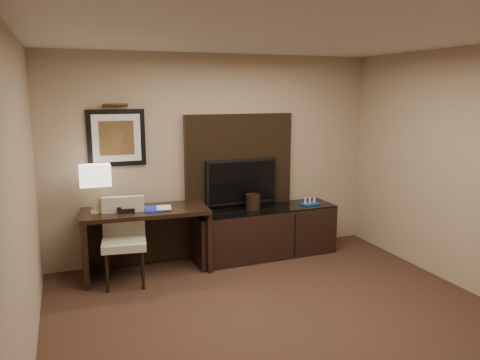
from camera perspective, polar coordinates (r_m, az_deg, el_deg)
name	(u,v)px	position (r m, az deg, el deg)	size (l,w,h in m)	color
floor	(303,340)	(4.52, 7.64, -18.79)	(4.50, 5.00, 0.01)	#352018
ceiling	(311,30)	(3.96, 8.66, 17.68)	(4.50, 5.00, 0.01)	silver
wall_back	(217,157)	(6.30, -2.87, 2.86)	(4.50, 0.01, 2.70)	tan
wall_left	(16,220)	(3.56, -25.63, -4.38)	(0.01, 5.00, 2.70)	tan
desk	(146,241)	(5.89, -11.33, -7.34)	(1.51, 0.65, 0.81)	black
credenza	(265,232)	(6.39, 3.01, -6.34)	(1.95, 0.54, 0.67)	black
tv_wall_panel	(239,162)	(6.35, -0.12, 2.21)	(1.50, 0.12, 1.30)	black
tv	(242,181)	(6.30, 0.20, -0.16)	(1.00, 0.08, 0.60)	black
artwork	(116,138)	(5.97, -14.83, 4.99)	(0.70, 0.04, 0.70)	black
picture_light	(115,105)	(5.91, -14.98, 8.81)	(0.04, 0.04, 0.30)	#3E2814
desk_chair	(124,242)	(5.58, -13.94, -7.37)	(0.49, 0.56, 1.02)	beige
table_lamp	(96,190)	(5.72, -17.17, -1.17)	(0.33, 0.19, 0.54)	tan
desk_phone	(126,208)	(5.71, -13.75, -3.30)	(0.19, 0.17, 0.10)	black
blue_folder	(154,209)	(5.74, -10.45, -3.49)	(0.22, 0.29, 0.02)	#1B27B5
book	(156,200)	(5.72, -10.18, -2.40)	(0.17, 0.02, 0.24)	tan
ice_bucket	(253,202)	(6.18, 1.58, -2.68)	(0.19, 0.19, 0.21)	black
minibar_tray	(310,201)	(6.54, 8.50, -2.60)	(0.23, 0.14, 0.08)	#184A9D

